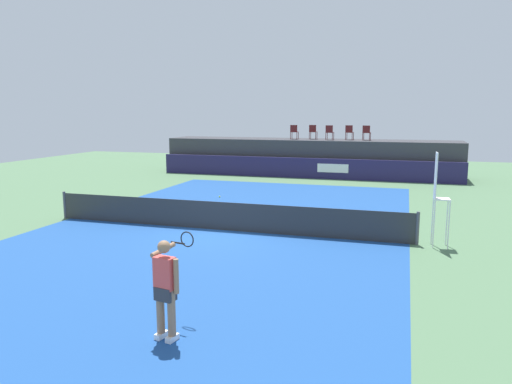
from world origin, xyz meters
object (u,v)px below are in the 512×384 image
spectator_chair_far_left (294,131)px  spectator_chair_right (349,132)px  spectator_chair_center (330,132)px  spectator_chair_far_right (367,132)px  spectator_chair_left (313,131)px  tennis_ball (220,197)px  net_post_far (418,228)px  tennis_player (166,286)px  umpire_chair (438,193)px  net_post_near (65,205)px

spectator_chair_far_left → spectator_chair_right: bearing=5.4°
spectator_chair_center → spectator_chair_far_right: (2.17, 0.30, 0.00)m
spectator_chair_left → tennis_ball: (-2.50, -9.68, -2.66)m
spectator_chair_center → spectator_chair_right: bearing=21.0°
spectator_chair_center → spectator_chair_far_right: 2.19m
net_post_far → tennis_player: (-4.25, -7.65, 0.46)m
umpire_chair → tennis_player: 9.03m
spectator_chair_far_right → umpire_chair: (3.27, -15.26, -1.11)m
tennis_ball → tennis_player: bearing=-72.3°
spectator_chair_far_left → spectator_chair_far_right: 4.40m
spectator_chair_center → net_post_near: 16.86m
spectator_chair_left → spectator_chair_far_left: bearing=-158.8°
spectator_chair_far_left → tennis_ball: size_ratio=13.06×
spectator_chair_far_left → spectator_chair_left: same height
umpire_chair → tennis_player: bearing=-121.9°
spectator_chair_left → umpire_chair: size_ratio=0.32×
net_post_far → umpire_chair: bearing=-0.8°
net_post_near → spectator_chair_center: bearing=63.5°
tennis_ball → spectator_chair_far_left: bearing=81.4°
umpire_chair → net_post_near: umpire_chair is taller
spectator_chair_far_left → net_post_near: 16.11m
spectator_chair_left → spectator_chair_center: size_ratio=1.00×
net_post_near → net_post_far: same height
umpire_chair → tennis_ball: umpire_chair is taller
tennis_ball → spectator_chair_center: bearing=68.4°
spectator_chair_center → spectator_chair_right: same height
spectator_chair_far_left → tennis_player: spectator_chair_far_left is taller
spectator_chair_far_right → tennis_ball: spectator_chair_far_right is taller
spectator_chair_left → net_post_far: spectator_chair_left is taller
umpire_chair → spectator_chair_left: bearing=112.9°
spectator_chair_far_left → tennis_player: (2.91, -22.73, -1.73)m
spectator_chair_center → net_post_near: spectator_chair_center is taller
spectator_chair_far_left → spectator_chair_center: (2.23, -0.12, 0.00)m
net_post_near → tennis_ball: bearing=56.6°
spectator_chair_far_left → spectator_chair_right: same height
spectator_chair_left → spectator_chair_far_right: 3.30m
spectator_chair_right → tennis_ball: size_ratio=13.06×
tennis_player → tennis_ball: bearing=107.7°
spectator_chair_left → net_post_far: bearing=-68.7°
net_post_near → tennis_player: tennis_player is taller
spectator_chair_far_left → tennis_ball: (-1.40, -9.25, -2.66)m
umpire_chair → net_post_far: size_ratio=2.76×
spectator_chair_right → umpire_chair: (4.31, -15.40, -1.11)m
spectator_chair_far_left → umpire_chair: size_ratio=0.32×
spectator_chair_far_right → net_post_far: bearing=-79.8°
spectator_chair_far_right → umpire_chair: bearing=-77.9°
spectator_chair_far_left → spectator_chair_left: bearing=21.2°
umpire_chair → tennis_player: size_ratio=1.56×
net_post_near → umpire_chair: bearing=-0.0°
spectator_chair_left → spectator_chair_right: bearing=-2.8°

